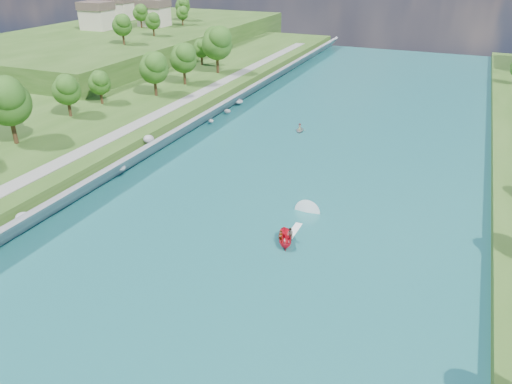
% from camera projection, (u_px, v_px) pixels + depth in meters
% --- Properties ---
extents(ground, '(260.00, 260.00, 0.00)m').
position_uv_depth(ground, '(239.00, 252.00, 59.04)').
color(ground, '#2D5119').
rests_on(ground, ground).
extents(river_water, '(55.00, 240.00, 0.10)m').
position_uv_depth(river_water, '(294.00, 185.00, 75.55)').
color(river_water, '#18565B').
rests_on(river_water, ground).
extents(berm_west, '(45.00, 240.00, 3.50)m').
position_uv_depth(berm_west, '(39.00, 132.00, 92.38)').
color(berm_west, '#2D5119').
rests_on(berm_west, ground).
extents(ridge_west, '(60.00, 120.00, 9.00)m').
position_uv_depth(ridge_west, '(133.00, 42.00, 164.61)').
color(ridge_west, '#2D5119').
rests_on(ridge_west, ground).
extents(riprap_bank, '(4.17, 236.00, 4.07)m').
position_uv_depth(riprap_bank, '(147.00, 151.00, 83.45)').
color(riprap_bank, slate).
rests_on(riprap_bank, ground).
extents(riverside_path, '(3.00, 200.00, 0.10)m').
position_uv_depth(riverside_path, '(115.00, 135.00, 85.44)').
color(riverside_path, gray).
rests_on(riverside_path, berm_west).
extents(ridge_houses, '(29.50, 29.50, 8.40)m').
position_uv_depth(ridge_houses, '(123.00, 12.00, 167.04)').
color(ridge_houses, beige).
rests_on(ridge_houses, ridge_west).
extents(trees_ridge, '(19.33, 55.09, 9.34)m').
position_uv_depth(trees_ridge, '(156.00, 16.00, 155.99)').
color(trees_ridge, '#294D14').
rests_on(trees_ridge, ridge_west).
extents(motorboat, '(3.60, 18.90, 2.05)m').
position_uv_depth(motorboat, '(290.00, 233.00, 61.47)').
color(motorboat, red).
rests_on(motorboat, river_water).
extents(raft, '(2.46, 3.13, 1.63)m').
position_uv_depth(raft, '(300.00, 130.00, 97.41)').
color(raft, gray).
rests_on(raft, river_water).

